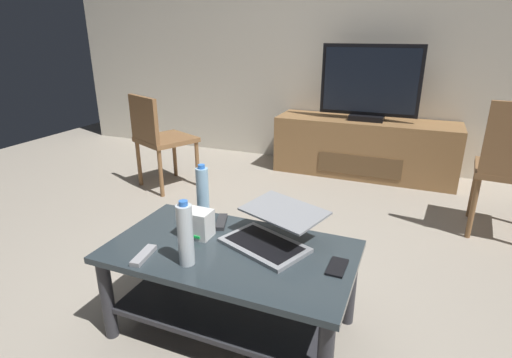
% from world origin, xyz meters
% --- Properties ---
extents(ground_plane, '(7.68, 7.68, 0.00)m').
position_xyz_m(ground_plane, '(0.00, 0.00, 0.00)').
color(ground_plane, '#9E9384').
extents(back_wall, '(6.40, 0.12, 2.80)m').
position_xyz_m(back_wall, '(0.00, 2.53, 1.40)').
color(back_wall, beige).
rests_on(back_wall, ground).
extents(coffee_table, '(1.10, 0.62, 0.44)m').
position_xyz_m(coffee_table, '(0.14, -0.30, 0.30)').
color(coffee_table, '#2D383D').
rests_on(coffee_table, ground).
extents(media_cabinet, '(1.71, 0.49, 0.55)m').
position_xyz_m(media_cabinet, '(0.38, 2.21, 0.28)').
color(media_cabinet, olive).
rests_on(media_cabinet, ground).
extents(television, '(0.91, 0.20, 0.69)m').
position_xyz_m(television, '(0.38, 2.19, 0.89)').
color(television, black).
rests_on(television, media_cabinet).
extents(side_chair, '(0.58, 0.58, 0.84)m').
position_xyz_m(side_chair, '(-1.26, 1.14, 0.49)').
color(side_chair, brown).
rests_on(side_chair, ground).
extents(laptop, '(0.48, 0.48, 0.15)m').
position_xyz_m(laptop, '(0.29, -0.18, 0.50)').
color(laptop, gray).
rests_on(laptop, coffee_table).
extents(router_box, '(0.14, 0.10, 0.13)m').
position_xyz_m(router_box, '(-0.06, -0.25, 0.50)').
color(router_box, white).
rests_on(router_box, coffee_table).
extents(water_bottle_near, '(0.06, 0.06, 0.29)m').
position_xyz_m(water_bottle_near, '(-0.13, -0.06, 0.57)').
color(water_bottle_near, '#99C6E5').
rests_on(water_bottle_near, coffee_table).
extents(water_bottle_far, '(0.07, 0.07, 0.28)m').
position_xyz_m(water_bottle_far, '(0.02, -0.47, 0.57)').
color(water_bottle_far, silver).
rests_on(water_bottle_far, coffee_table).
extents(cell_phone, '(0.07, 0.14, 0.01)m').
position_xyz_m(cell_phone, '(0.61, -0.27, 0.44)').
color(cell_phone, black).
rests_on(cell_phone, coffee_table).
extents(tv_remote, '(0.09, 0.17, 0.02)m').
position_xyz_m(tv_remote, '(-0.01, -0.09, 0.45)').
color(tv_remote, '#2D2D30').
rests_on(tv_remote, coffee_table).
extents(soundbar_remote, '(0.07, 0.16, 0.02)m').
position_xyz_m(soundbar_remote, '(-0.17, -0.51, 0.45)').
color(soundbar_remote, '#99999E').
rests_on(soundbar_remote, coffee_table).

